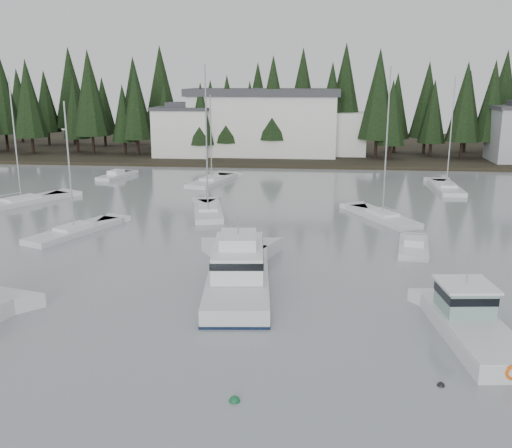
{
  "coord_description": "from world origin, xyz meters",
  "views": [
    {
      "loc": [
        3.6,
        -14.15,
        13.01
      ],
      "look_at": [
        -0.57,
        26.71,
        2.5
      ],
      "focal_mm": 40.0,
      "sensor_mm": 36.0,
      "label": 1
    }
  ],
  "objects_px": {
    "sailboat_4": "(75,233)",
    "runabout_1": "(413,249)",
    "sailboat_8": "(212,182)",
    "runabout_3": "(116,177)",
    "house_west": "(183,131)",
    "sailboat_2": "(446,189)",
    "sailboat_7": "(208,213)",
    "lobster_boat_teal": "(472,327)",
    "sailboat_5": "(22,203)",
    "harbor_inn": "(275,123)",
    "sailboat_9": "(382,218)",
    "cabin_cruiser_center": "(238,276)"
  },
  "relations": [
    {
      "from": "house_west",
      "to": "sailboat_9",
      "type": "distance_m",
      "value": 48.7
    },
    {
      "from": "house_west",
      "to": "sailboat_8",
      "type": "xyz_separation_m",
      "value": [
        8.6,
        -21.81,
        -4.6
      ]
    },
    {
      "from": "sailboat_4",
      "to": "runabout_1",
      "type": "xyz_separation_m",
      "value": [
        28.35,
        -2.06,
        0.07
      ]
    },
    {
      "from": "lobster_boat_teal",
      "to": "runabout_1",
      "type": "height_order",
      "value": "lobster_boat_teal"
    },
    {
      "from": "sailboat_8",
      "to": "lobster_boat_teal",
      "type": "bearing_deg",
      "value": -139.36
    },
    {
      "from": "sailboat_4",
      "to": "lobster_boat_teal",
      "type": "bearing_deg",
      "value": -99.35
    },
    {
      "from": "sailboat_2",
      "to": "sailboat_7",
      "type": "bearing_deg",
      "value": 120.58
    },
    {
      "from": "sailboat_7",
      "to": "sailboat_8",
      "type": "xyz_separation_m",
      "value": [
        -2.66,
        17.01,
        -0.04
      ]
    },
    {
      "from": "sailboat_2",
      "to": "sailboat_5",
      "type": "distance_m",
      "value": 48.73
    },
    {
      "from": "harbor_inn",
      "to": "runabout_1",
      "type": "height_order",
      "value": "harbor_inn"
    },
    {
      "from": "harbor_inn",
      "to": "sailboat_8",
      "type": "height_order",
      "value": "harbor_inn"
    },
    {
      "from": "sailboat_7",
      "to": "sailboat_9",
      "type": "relative_size",
      "value": 1.02
    },
    {
      "from": "runabout_3",
      "to": "sailboat_2",
      "type": "bearing_deg",
      "value": -81.66
    },
    {
      "from": "lobster_boat_teal",
      "to": "sailboat_4",
      "type": "height_order",
      "value": "sailboat_4"
    },
    {
      "from": "sailboat_5",
      "to": "runabout_3",
      "type": "distance_m",
      "value": 17.7
    },
    {
      "from": "sailboat_4",
      "to": "sailboat_5",
      "type": "xyz_separation_m",
      "value": [
        -10.58,
        11.05,
        0.01
      ]
    },
    {
      "from": "sailboat_8",
      "to": "sailboat_9",
      "type": "relative_size",
      "value": 0.79
    },
    {
      "from": "sailboat_4",
      "to": "runabout_3",
      "type": "bearing_deg",
      "value": 34.21
    },
    {
      "from": "house_west",
      "to": "runabout_1",
      "type": "xyz_separation_m",
      "value": [
        29.51,
        -49.55,
        -4.52
      ]
    },
    {
      "from": "house_west",
      "to": "sailboat_8",
      "type": "height_order",
      "value": "sailboat_8"
    },
    {
      "from": "house_west",
      "to": "sailboat_7",
      "type": "bearing_deg",
      "value": -73.82
    },
    {
      "from": "house_west",
      "to": "sailboat_8",
      "type": "relative_size",
      "value": 0.82
    },
    {
      "from": "sailboat_2",
      "to": "runabout_1",
      "type": "distance_m",
      "value": 27.22
    },
    {
      "from": "house_west",
      "to": "sailboat_8",
      "type": "distance_m",
      "value": 23.89
    },
    {
      "from": "sailboat_8",
      "to": "runabout_3",
      "type": "distance_m",
      "value": 13.77
    },
    {
      "from": "sailboat_2",
      "to": "sailboat_8",
      "type": "relative_size",
      "value": 1.19
    },
    {
      "from": "harbor_inn",
      "to": "lobster_boat_teal",
      "type": "distance_m",
      "value": 70.16
    },
    {
      "from": "sailboat_4",
      "to": "runabout_1",
      "type": "distance_m",
      "value": 28.42
    },
    {
      "from": "sailboat_4",
      "to": "sailboat_5",
      "type": "height_order",
      "value": "sailboat_5"
    },
    {
      "from": "house_west",
      "to": "sailboat_4",
      "type": "bearing_deg",
      "value": -88.6
    },
    {
      "from": "sailboat_4",
      "to": "sailboat_7",
      "type": "bearing_deg",
      "value": -27.35
    },
    {
      "from": "cabin_cruiser_center",
      "to": "lobster_boat_teal",
      "type": "height_order",
      "value": "cabin_cruiser_center"
    },
    {
      "from": "sailboat_4",
      "to": "runabout_3",
      "type": "distance_m",
      "value": 28.84
    },
    {
      "from": "sailboat_9",
      "to": "runabout_1",
      "type": "distance_m",
      "value": 10.22
    },
    {
      "from": "runabout_3",
      "to": "lobster_boat_teal",
      "type": "bearing_deg",
      "value": -128.6
    },
    {
      "from": "sailboat_2",
      "to": "runabout_3",
      "type": "relative_size",
      "value": 1.99
    },
    {
      "from": "sailboat_8",
      "to": "runabout_1",
      "type": "distance_m",
      "value": 34.75
    },
    {
      "from": "lobster_boat_teal",
      "to": "sailboat_8",
      "type": "height_order",
      "value": "sailboat_8"
    },
    {
      "from": "sailboat_5",
      "to": "sailboat_7",
      "type": "xyz_separation_m",
      "value": [
        20.67,
        -2.38,
        0.02
      ]
    },
    {
      "from": "sailboat_4",
      "to": "runabout_3",
      "type": "height_order",
      "value": "sailboat_4"
    },
    {
      "from": "house_west",
      "to": "runabout_3",
      "type": "relative_size",
      "value": 1.37
    },
    {
      "from": "house_west",
      "to": "runabout_3",
      "type": "xyz_separation_m",
      "value": [
        -4.94,
        -19.31,
        -4.52
      ]
    },
    {
      "from": "harbor_inn",
      "to": "sailboat_7",
      "type": "xyz_separation_m",
      "value": [
        -3.78,
        -42.16,
        -5.69
      ]
    },
    {
      "from": "lobster_boat_teal",
      "to": "sailboat_4",
      "type": "bearing_deg",
      "value": 52.12
    },
    {
      "from": "sailboat_2",
      "to": "sailboat_4",
      "type": "height_order",
      "value": "sailboat_2"
    },
    {
      "from": "house_west",
      "to": "runabout_3",
      "type": "bearing_deg",
      "value": -104.36
    },
    {
      "from": "lobster_boat_teal",
      "to": "sailboat_5",
      "type": "height_order",
      "value": "sailboat_5"
    },
    {
      "from": "sailboat_4",
      "to": "sailboat_7",
      "type": "xyz_separation_m",
      "value": [
        10.1,
        8.68,
        0.03
      ]
    },
    {
      "from": "house_west",
      "to": "sailboat_9",
      "type": "relative_size",
      "value": 0.65
    },
    {
      "from": "lobster_boat_teal",
      "to": "runabout_1",
      "type": "bearing_deg",
      "value": -4.91
    }
  ]
}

